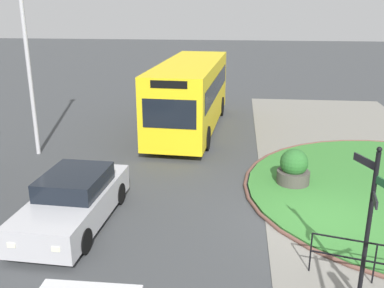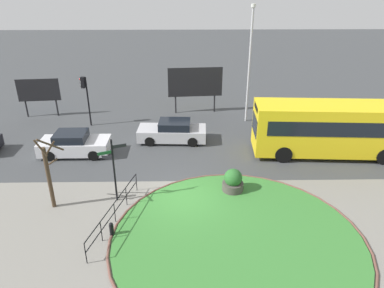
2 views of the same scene
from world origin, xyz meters
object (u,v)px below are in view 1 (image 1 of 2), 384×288
car_near_lane (74,201)px  bus_yellow (190,94)px  lamppost_tall (26,41)px  planter_near_signpost (294,170)px  signpost_directional (370,215)px

car_near_lane → bus_yellow: bearing=170.2°
lamppost_tall → planter_near_signpost: size_ratio=6.53×
signpost_directional → lamppost_tall: lamppost_tall is taller
signpost_directional → planter_near_signpost: (5.76, 0.70, -1.35)m
signpost_directional → lamppost_tall: (7.94, 10.50, 2.52)m
signpost_directional → car_near_lane: 7.48m
lamppost_tall → planter_near_signpost: bearing=-102.5°
car_near_lane → lamppost_tall: 7.50m
signpost_directional → planter_near_signpost: 5.96m
bus_yellow → car_near_lane: bus_yellow is taller
bus_yellow → lamppost_tall: (-4.14, 5.68, 2.72)m
planter_near_signpost → lamppost_tall: bearing=77.5°
car_near_lane → lamppost_tall: bearing=-143.9°
bus_yellow → signpost_directional: bearing=25.2°
bus_yellow → planter_near_signpost: bearing=36.6°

